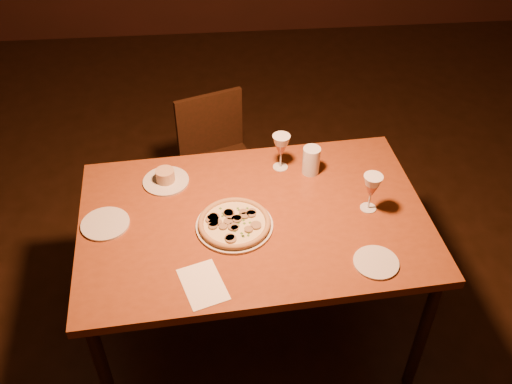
{
  "coord_description": "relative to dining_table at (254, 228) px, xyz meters",
  "views": [
    {
      "loc": [
        -0.14,
        -1.61,
        2.43
      ],
      "look_at": [
        0.02,
        0.17,
        0.87
      ],
      "focal_mm": 40.0,
      "sensor_mm": 36.0,
      "label": 1
    }
  ],
  "objects": [
    {
      "name": "wine_glass_right",
      "position": [
        0.49,
        0.01,
        0.16
      ],
      "size": [
        0.08,
        0.08,
        0.18
      ],
      "primitive_type": null,
      "color": "#C06850",
      "rests_on": "dining_table"
    },
    {
      "name": "menu_card",
      "position": [
        -0.22,
        -0.35,
        0.07
      ],
      "size": [
        0.2,
        0.25,
        0.0
      ],
      "primitive_type": "cube",
      "rotation": [
        0.0,
        0.0,
        0.31
      ],
      "color": "white",
      "rests_on": "dining_table"
    },
    {
      "name": "floor",
      "position": [
        -0.0,
        -0.12,
        -0.71
      ],
      "size": [
        7.0,
        7.0,
        0.0
      ],
      "primitive_type": "plane",
      "color": "black",
      "rests_on": "ground"
    },
    {
      "name": "wine_glass_far",
      "position": [
        0.15,
        0.32,
        0.16
      ],
      "size": [
        0.08,
        0.08,
        0.18
      ],
      "primitive_type": null,
      "color": "#C06850",
      "rests_on": "dining_table"
    },
    {
      "name": "pizza_plate",
      "position": [
        -0.09,
        -0.05,
        0.09
      ],
      "size": [
        0.32,
        0.32,
        0.03
      ],
      "color": "silver",
      "rests_on": "dining_table"
    },
    {
      "name": "water_tumbler",
      "position": [
        0.28,
        0.27,
        0.14
      ],
      "size": [
        0.08,
        0.08,
        0.13
      ],
      "primitive_type": "cylinder",
      "color": "silver",
      "rests_on": "dining_table"
    },
    {
      "name": "side_plate_left",
      "position": [
        -0.62,
        0.01,
        0.07
      ],
      "size": [
        0.2,
        0.2,
        0.01
      ],
      "primitive_type": "cylinder",
      "color": "silver",
      "rests_on": "dining_table"
    },
    {
      "name": "chair_far",
      "position": [
        -0.13,
        0.84,
        -0.26
      ],
      "size": [
        0.49,
        0.49,
        0.8
      ],
      "rotation": [
        0.0,
        0.0,
        0.33
      ],
      "color": "black",
      "rests_on": "floor"
    },
    {
      "name": "side_plate_near",
      "position": [
        0.45,
        -0.3,
        0.07
      ],
      "size": [
        0.18,
        0.18,
        0.01
      ],
      "primitive_type": "cylinder",
      "color": "silver",
      "rests_on": "dining_table"
    },
    {
      "name": "ramekin_saucer",
      "position": [
        -0.37,
        0.26,
        0.09
      ],
      "size": [
        0.21,
        0.21,
        0.07
      ],
      "color": "silver",
      "rests_on": "dining_table"
    },
    {
      "name": "dining_table",
      "position": [
        0.0,
        0.0,
        0.0
      ],
      "size": [
        1.51,
        1.03,
        0.78
      ],
      "rotation": [
        0.0,
        0.0,
        0.07
      ],
      "color": "brown",
      "rests_on": "floor"
    }
  ]
}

